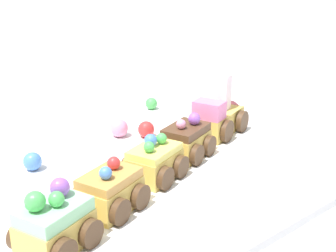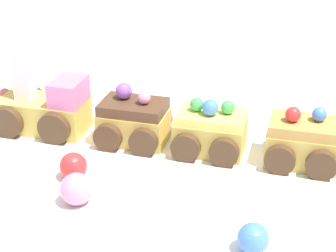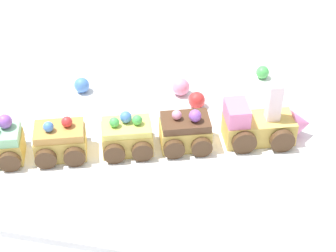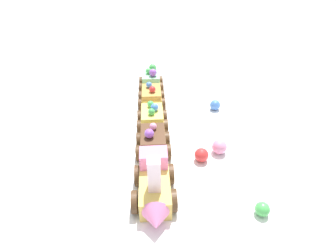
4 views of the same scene
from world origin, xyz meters
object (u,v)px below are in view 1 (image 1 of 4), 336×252
cake_car_lemon (154,162)px  cake_car_mint (55,225)px  cake_car_caramel (110,192)px  gumball_green (151,104)px  cake_car_chocolate (186,141)px  gumball_blue (32,161)px  gumball_pink (119,128)px  cake_train_locomotive (220,117)px  gumball_red (146,129)px

cake_car_lemon → cake_car_mint: cake_car_mint is taller
cake_car_caramel → gumball_green: size_ratio=3.86×
cake_car_chocolate → gumball_blue: cake_car_chocolate is taller
cake_car_mint → gumball_blue: bearing=53.1°
cake_car_chocolate → cake_car_caramel: bearing=180.0°
cake_car_chocolate → cake_car_mint: 0.28m
cake_car_chocolate → gumball_blue: (-0.20, 0.10, -0.01)m
cake_car_chocolate → cake_car_caramel: cake_car_chocolate is taller
cake_car_lemon → gumball_pink: (0.05, 0.16, -0.01)m
cake_train_locomotive → cake_car_caramel: 0.30m
gumball_pink → cake_train_locomotive: bearing=-32.4°
gumball_blue → gumball_green: (0.30, 0.11, -0.00)m
cake_train_locomotive → cake_car_chocolate: bearing=-179.9°
cake_car_caramel → gumball_green: bearing=25.7°
gumball_red → gumball_green: bearing=48.3°
cake_car_chocolate → gumball_green: cake_car_chocolate is taller
cake_train_locomotive → gumball_blue: cake_train_locomotive is taller
gumball_blue → cake_train_locomotive: bearing=-11.8°
cake_train_locomotive → cake_car_caramel: size_ratio=1.56×
cake_train_locomotive → cake_car_chocolate: size_ratio=1.56×
gumball_green → gumball_blue: bearing=-160.3°
cake_car_lemon → gumball_green: cake_car_lemon is taller
cake_car_mint → gumball_green: bearing=20.9°
cake_train_locomotive → gumball_blue: size_ratio=5.33×
cake_car_caramel → cake_car_mint: (-0.09, -0.03, 0.00)m
cake_train_locomotive → cake_car_caramel: bearing=-180.0°
cake_car_lemon → cake_car_caramel: same height
cake_car_chocolate → gumball_red: bearing=70.9°
cake_car_chocolate → cake_car_mint: (-0.26, -0.09, 0.00)m
cake_car_chocolate → gumball_green: bearing=45.9°
cake_car_mint → gumball_green: (0.36, 0.30, -0.02)m
cake_car_lemon → gumball_pink: size_ratio=2.94×
gumball_blue → gumball_green: 0.32m
cake_car_lemon → cake_car_chocolate: bearing=-0.2°
cake_car_lemon → gumball_pink: bearing=53.5°
cake_car_caramel → cake_train_locomotive: bearing=0.0°
cake_train_locomotive → gumball_pink: cake_train_locomotive is taller
gumball_red → gumball_pink: bearing=136.1°
cake_train_locomotive → gumball_red: size_ratio=5.06×
cake_car_mint → cake_car_caramel: bearing=-0.3°
cake_train_locomotive → cake_car_chocolate: 0.12m
cake_car_caramel → gumball_red: bearing=23.2°
cake_car_caramel → gumball_green: cake_car_caramel is taller
cake_train_locomotive → gumball_green: 0.17m
cake_car_caramel → cake_car_mint: cake_car_mint is taller
cake_car_caramel → cake_car_mint: bearing=179.7°
cake_train_locomotive → cake_car_chocolate: (-0.11, -0.04, -0.00)m
gumball_blue → gumball_red: 0.20m
cake_train_locomotive → gumball_blue: 0.32m
cake_car_chocolate → gumball_green: size_ratio=3.86×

